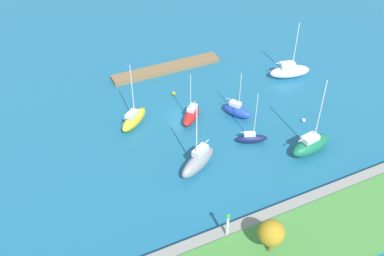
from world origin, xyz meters
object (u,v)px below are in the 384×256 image
at_px(park_tree_east, 271,233).
at_px(sailboat_navy_near_pier, 251,138).
at_px(pier_dock, 167,68).
at_px(sailboat_gray_lone_south, 198,161).
at_px(harbor_beacon, 228,223).
at_px(mooring_buoy_yellow, 174,93).
at_px(sailboat_white_far_north, 290,71).
at_px(sailboat_yellow_mid_basin, 134,119).
at_px(sailboat_green_far_south, 311,145).
at_px(mooring_buoy_white, 304,120).
at_px(sailboat_blue_by_breakwater, 237,111).
at_px(sailboat_red_center_basin, 191,115).

distance_m(park_tree_east, sailboat_navy_near_pier, 21.72).
relative_size(pier_dock, park_tree_east, 4.67).
height_order(pier_dock, sailboat_gray_lone_south, sailboat_gray_lone_south).
distance_m(harbor_beacon, mooring_buoy_yellow, 33.46).
distance_m(sailboat_white_far_north, sailboat_yellow_mid_basin, 32.30).
relative_size(sailboat_gray_lone_south, mooring_buoy_yellow, 16.75).
bearing_deg(mooring_buoy_yellow, park_tree_east, 84.06).
height_order(harbor_beacon, sailboat_navy_near_pier, sailboat_navy_near_pier).
relative_size(harbor_beacon, sailboat_yellow_mid_basin, 0.33).
height_order(sailboat_white_far_north, sailboat_green_far_south, sailboat_green_far_south).
bearing_deg(mooring_buoy_white, mooring_buoy_yellow, -45.60).
relative_size(sailboat_blue_by_breakwater, mooring_buoy_white, 13.17).
xyz_separation_m(sailboat_white_far_north, mooring_buoy_yellow, (22.72, -3.88, -1.00)).
distance_m(sailboat_blue_by_breakwater, sailboat_navy_near_pier, 7.27).
relative_size(pier_dock, sailboat_gray_lone_south, 1.95).
distance_m(pier_dock, sailboat_red_center_basin, 17.26).
height_order(sailboat_red_center_basin, sailboat_navy_near_pier, sailboat_navy_near_pier).
relative_size(sailboat_white_far_north, sailboat_navy_near_pier, 1.22).
relative_size(sailboat_yellow_mid_basin, sailboat_navy_near_pier, 1.23).
relative_size(harbor_beacon, sailboat_green_far_south, 0.29).
bearing_deg(harbor_beacon, sailboat_blue_by_breakwater, -122.90).
bearing_deg(sailboat_red_center_basin, mooring_buoy_yellow, -135.41).
xyz_separation_m(park_tree_east, sailboat_white_far_north, (-26.55, -32.95, -3.14)).
bearing_deg(sailboat_green_far_south, sailboat_yellow_mid_basin, 132.75).
height_order(pier_dock, park_tree_east, park_tree_east).
xyz_separation_m(sailboat_white_far_north, mooring_buoy_white, (6.23, 12.97, -1.01)).
distance_m(park_tree_east, sailboat_red_center_basin, 28.90).
bearing_deg(sailboat_yellow_mid_basin, harbor_beacon, -123.15).
relative_size(sailboat_red_center_basin, sailboat_navy_near_pier, 0.99).
relative_size(park_tree_east, sailboat_green_far_south, 0.37).
distance_m(harbor_beacon, sailboat_green_far_south, 21.84).
bearing_deg(park_tree_east, mooring_buoy_white, -135.48).
bearing_deg(sailboat_navy_near_pier, sailboat_yellow_mid_basin, 162.57).
distance_m(sailboat_blue_by_breakwater, sailboat_yellow_mid_basin, 17.46).
xyz_separation_m(sailboat_green_far_south, mooring_buoy_white, (-3.80, -6.66, -1.10)).
relative_size(sailboat_yellow_mid_basin, sailboat_gray_lone_south, 1.00).
height_order(park_tree_east, sailboat_blue_by_breakwater, sailboat_blue_by_breakwater).
relative_size(pier_dock, harbor_beacon, 5.94).
xyz_separation_m(sailboat_green_far_south, sailboat_blue_by_breakwater, (5.53, -12.97, -0.31)).
relative_size(sailboat_blue_by_breakwater, sailboat_yellow_mid_basin, 0.76).
distance_m(pier_dock, park_tree_east, 46.12).
distance_m(sailboat_red_center_basin, sailboat_yellow_mid_basin, 9.59).
bearing_deg(park_tree_east, mooring_buoy_yellow, -95.94).
bearing_deg(sailboat_navy_near_pier, harbor_beacon, -109.41).
xyz_separation_m(sailboat_red_center_basin, mooring_buoy_white, (-16.89, 8.50, -0.77)).
xyz_separation_m(park_tree_east, sailboat_gray_lone_south, (0.78, -17.36, -2.97)).
xyz_separation_m(sailboat_gray_lone_south, sailboat_navy_near_pier, (-10.31, -1.82, -0.67)).
distance_m(harbor_beacon, sailboat_blue_by_breakwater, 26.34).
bearing_deg(mooring_buoy_yellow, sailboat_navy_near_pier, 107.90).
height_order(pier_dock, sailboat_navy_near_pier, sailboat_navy_near_pier).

